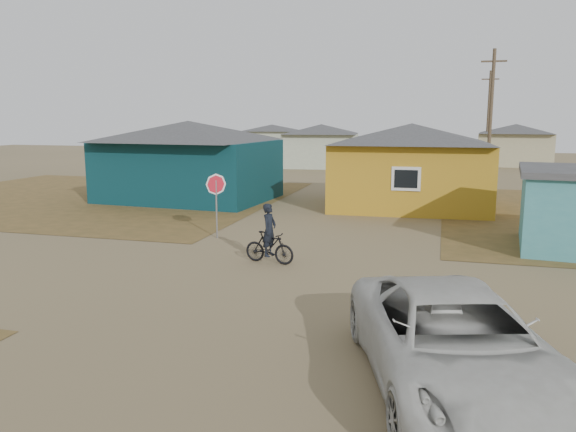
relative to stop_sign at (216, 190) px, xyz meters
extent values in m
plane|color=olive|center=(3.58, -5.18, -1.68)|extent=(120.00, 120.00, 0.00)
cube|color=brown|center=(-10.42, 7.82, -1.67)|extent=(20.00, 18.00, 0.00)
cube|color=#092B31|center=(-4.92, 8.32, -0.18)|extent=(8.40, 6.54, 3.00)
pyramid|color=#373739|center=(-4.92, 8.32, 1.82)|extent=(8.93, 7.08, 1.00)
cube|color=#B9871C|center=(6.08, 8.82, -0.18)|extent=(7.21, 6.24, 3.00)
pyramid|color=#373739|center=(6.08, 8.82, 1.77)|extent=(7.72, 6.76, 0.90)
cube|color=silver|center=(6.08, 5.79, -0.03)|extent=(1.20, 0.06, 1.00)
cube|color=black|center=(6.08, 5.76, -0.03)|extent=(0.95, 0.04, 0.75)
cube|color=#AFB89E|center=(-2.42, 28.82, -0.28)|extent=(6.49, 5.60, 2.80)
pyramid|color=#373739|center=(-2.42, 28.82, 1.52)|extent=(7.04, 6.15, 0.80)
cube|color=tan|center=(13.58, 34.82, -0.28)|extent=(6.41, 5.50, 2.80)
pyramid|color=#373739|center=(13.58, 34.82, 1.52)|extent=(6.95, 6.05, 0.80)
cube|color=#AFB89E|center=(-10.42, 40.82, -0.33)|extent=(5.75, 5.28, 2.70)
pyramid|color=#373739|center=(-10.42, 40.82, 1.37)|extent=(6.28, 5.81, 0.70)
cylinder|color=brown|center=(10.08, 16.82, 2.32)|extent=(0.20, 0.20, 8.00)
cube|color=brown|center=(10.08, 16.82, 5.62)|extent=(1.40, 0.10, 0.10)
cylinder|color=brown|center=(11.08, 32.82, 2.32)|extent=(0.20, 0.20, 8.00)
cube|color=brown|center=(11.08, 32.82, 5.62)|extent=(1.40, 0.10, 0.10)
cylinder|color=gray|center=(0.00, 0.00, -0.66)|extent=(0.06, 0.06, 2.03)
imported|color=black|center=(2.79, -2.80, -1.22)|extent=(1.60, 0.70, 0.93)
imported|color=black|center=(2.79, -2.80, -0.70)|extent=(0.46, 0.61, 1.52)
imported|color=silver|center=(7.81, -9.42, -0.90)|extent=(4.08, 6.12, 1.56)
camera|label=1|loc=(7.48, -17.89, 2.50)|focal=35.00mm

